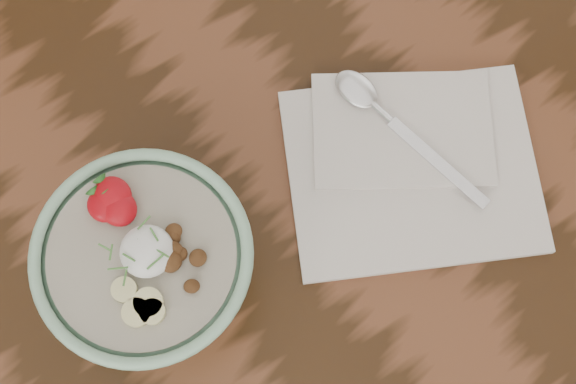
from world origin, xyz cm
name	(u,v)px	position (x,y,z in cm)	size (l,w,h in cm)	color
table	(195,208)	(0.00, 0.00, 65.70)	(160.00, 90.00, 75.00)	#311C0C
breakfast_bowl	(149,264)	(-7.66, -6.10, 81.60)	(19.59, 19.59, 12.76)	#90C19F
napkin	(410,162)	(19.42, -12.79, 75.65)	(32.18, 30.60, 1.55)	silver
spoon	(376,107)	(20.20, -6.37, 77.00)	(4.73, 20.48, 1.07)	silver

